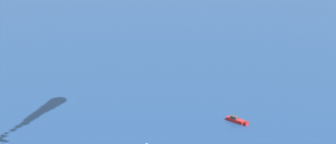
{
  "coord_description": "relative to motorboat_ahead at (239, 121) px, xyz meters",
  "views": [
    {
      "loc": [
        22.0,
        153.94,
        79.33
      ],
      "look_at": [
        0.0,
        0.0,
        29.25
      ],
      "focal_mm": 74.27,
      "sensor_mm": 36.0,
      "label": 1
    }
  ],
  "objects": [
    {
      "name": "motorboat_ahead",
      "position": [
        0.0,
        0.0,
        0.0
      ],
      "size": [
        6.16,
        7.19,
        2.2
      ],
      "color": "#B21E1E",
      "rests_on": "ground_plane"
    }
  ]
}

